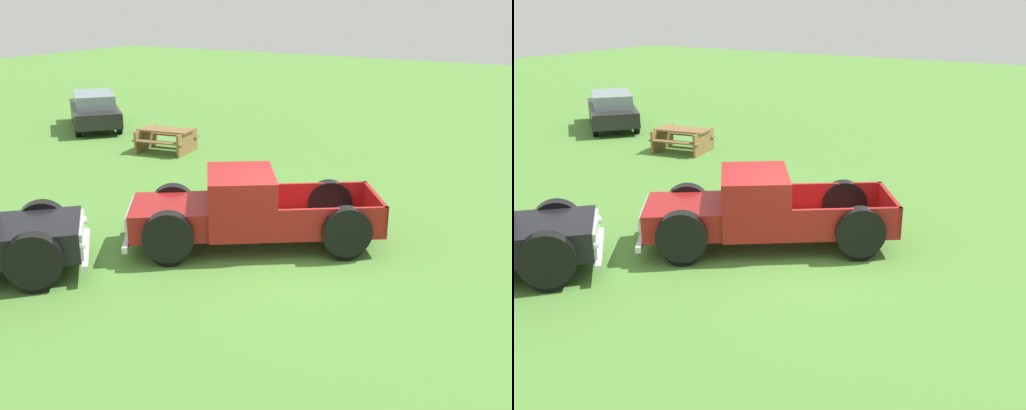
# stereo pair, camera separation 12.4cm
# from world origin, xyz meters

# --- Properties ---
(ground_plane) EXTENTS (80.00, 80.00, 0.00)m
(ground_plane) POSITION_xyz_m (0.00, 0.00, 0.00)
(ground_plane) COLOR #548C38
(pickup_truck_foreground) EXTENTS (4.55, 5.39, 1.62)m
(pickup_truck_foreground) POSITION_xyz_m (-0.03, 1.11, 0.77)
(pickup_truck_foreground) COLOR maroon
(pickup_truck_foreground) RESTS_ON ground_plane
(sedan_distant_b) EXTENTS (4.08, 4.37, 1.42)m
(sedan_distant_b) POSITION_xyz_m (7.14, 12.44, 0.75)
(sedan_distant_b) COLOR black
(sedan_distant_b) RESTS_ON ground_plane
(picnic_table) EXTENTS (1.77, 2.03, 0.78)m
(picnic_table) POSITION_xyz_m (5.57, 7.54, 0.49)
(picnic_table) COLOR olive
(picnic_table) RESTS_ON ground_plane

